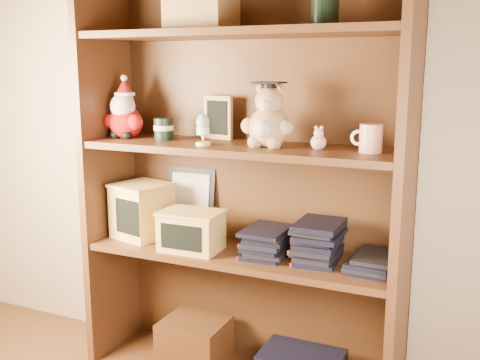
{
  "coord_description": "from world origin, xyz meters",
  "views": [
    {
      "loc": [
        0.97,
        -0.52,
        1.22
      ],
      "look_at": [
        0.14,
        1.3,
        0.82
      ],
      "focal_mm": 42.0,
      "sensor_mm": 36.0,
      "label": 1
    }
  ],
  "objects_px": {
    "bookcase": "(245,188)",
    "teacher_mug": "(370,138)",
    "treats_box": "(142,210)",
    "grad_teddy_bear": "(268,122)"
  },
  "relations": [
    {
      "from": "grad_teddy_bear",
      "to": "treats_box",
      "type": "xyz_separation_m",
      "value": [
        -0.54,
        0.01,
        -0.38
      ]
    },
    {
      "from": "bookcase",
      "to": "treats_box",
      "type": "bearing_deg",
      "value": -173.15
    },
    {
      "from": "bookcase",
      "to": "teacher_mug",
      "type": "relative_size",
      "value": 15.18
    },
    {
      "from": "grad_teddy_bear",
      "to": "treats_box",
      "type": "relative_size",
      "value": 0.95
    },
    {
      "from": "teacher_mug",
      "to": "grad_teddy_bear",
      "type": "bearing_deg",
      "value": -178.87
    },
    {
      "from": "grad_teddy_bear",
      "to": "teacher_mug",
      "type": "xyz_separation_m",
      "value": [
        0.35,
        0.01,
        -0.04
      ]
    },
    {
      "from": "treats_box",
      "to": "bookcase",
      "type": "bearing_deg",
      "value": 6.85
    },
    {
      "from": "teacher_mug",
      "to": "treats_box",
      "type": "xyz_separation_m",
      "value": [
        -0.9,
        -0.0,
        -0.34
      ]
    },
    {
      "from": "bookcase",
      "to": "treats_box",
      "type": "relative_size",
      "value": 6.55
    },
    {
      "from": "bookcase",
      "to": "teacher_mug",
      "type": "bearing_deg",
      "value": -6.18
    }
  ]
}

